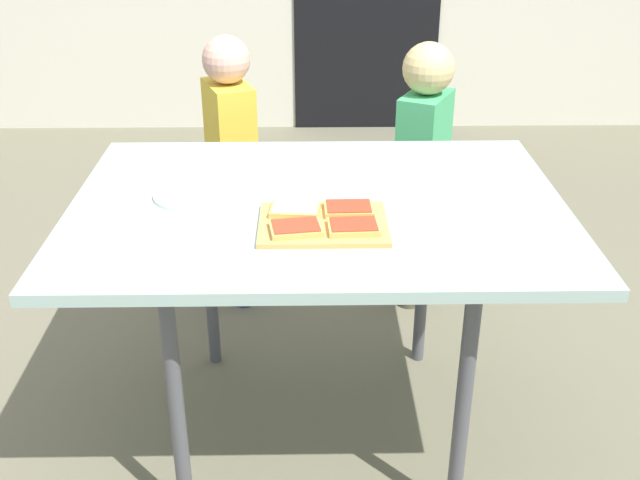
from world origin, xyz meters
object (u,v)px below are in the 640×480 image
cutting_board (323,224)px  child_right (423,157)px  pizza_slice_near_right (354,227)px  plate_white_left (197,194)px  pizza_slice_far_right (349,209)px  child_left (231,156)px  dining_table (318,221)px  pizza_slice_near_left (296,228)px  pizza_slice_far_left (295,209)px

cutting_board → child_right: bearing=67.5°
pizza_slice_near_right → plate_white_left: bearing=149.3°
pizza_slice_far_right → child_left: bearing=113.2°
dining_table → child_right: child_right is taller
dining_table → child_left: child_left is taller
dining_table → pizza_slice_near_left: (-0.06, -0.21, 0.08)m
pizza_slice_near_left → pizza_slice_far_left: bearing=91.7°
pizza_slice_near_left → child_left: size_ratio=0.13×
cutting_board → pizza_slice_far_right: size_ratio=2.53×
pizza_slice_near_left → plate_white_left: bearing=137.4°
pizza_slice_near_left → plate_white_left: pizza_slice_near_left is taller
child_right → pizza_slice_far_left: bearing=-117.5°
pizza_slice_near_right → plate_white_left: (-0.42, 0.25, -0.02)m
pizza_slice_far_right → plate_white_left: size_ratio=0.54×
pizza_slice_far_right → pizza_slice_near_left: bearing=-140.1°
pizza_slice_near_left → cutting_board: bearing=37.8°
pizza_slice_far_right → pizza_slice_far_left: (-0.14, -0.00, 0.00)m
plate_white_left → child_left: bearing=88.6°
dining_table → cutting_board: bearing=-86.0°
pizza_slice_far_left → child_left: (-0.25, 0.91, -0.19)m
pizza_slice_near_left → child_left: 1.07m
pizza_slice_far_right → pizza_slice_near_right: bearing=-86.4°
cutting_board → pizza_slice_far_left: 0.09m
pizza_slice_far_left → pizza_slice_near_right: 0.18m
pizza_slice_near_right → child_right: bearing=72.3°
pizza_slice_far_right → child_right: size_ratio=0.12×
pizza_slice_far_right → child_left: size_ratio=0.12×
cutting_board → pizza_slice_far_right: bearing=41.9°
cutting_board → pizza_slice_near_left: bearing=-142.2°
dining_table → pizza_slice_far_left: bearing=-122.2°
pizza_slice_far_right → pizza_slice_near_left: size_ratio=0.93×
pizza_slice_near_left → pizza_slice_far_left: 0.11m
cutting_board → pizza_slice_near_right: bearing=-32.3°
pizza_slice_far_right → pizza_slice_near_left: 0.17m
dining_table → pizza_slice_far_right: (0.08, -0.09, 0.08)m
dining_table → pizza_slice_near_right: size_ratio=10.22×
pizza_slice_far_right → child_left: 1.01m
cutting_board → pizza_slice_far_left: size_ratio=2.41×
pizza_slice_far_right → child_left: (-0.39, 0.91, -0.19)m
cutting_board → plate_white_left: bearing=149.6°
pizza_slice_near_right → child_left: (-0.40, 1.01, -0.19)m
child_right → plate_white_left: bearing=-134.6°
dining_table → child_right: size_ratio=1.29×
dining_table → cutting_board: 0.17m
child_left → child_right: child_left is taller
pizza_slice_far_left → cutting_board: bearing=-39.7°
pizza_slice_far_right → pizza_slice_far_left: 0.14m
child_left → child_right: 0.71m
pizza_slice_near_right → pizza_slice_near_left: bearing=-177.6°
pizza_slice_far_right → dining_table: bearing=129.8°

